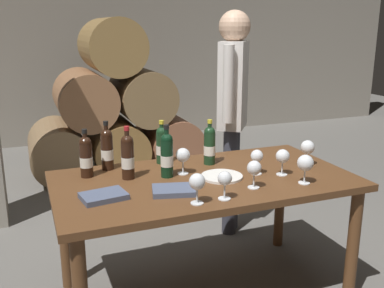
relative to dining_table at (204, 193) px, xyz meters
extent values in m
cube|color=gray|center=(0.00, 4.20, 0.73)|extent=(10.00, 0.24, 2.80)
cylinder|color=olive|center=(-0.63, 2.60, -0.37)|extent=(0.60, 0.90, 0.60)
cylinder|color=olive|center=(0.00, 2.60, -0.37)|extent=(0.60, 0.90, 0.60)
cylinder|color=#985F41|center=(0.63, 2.60, -0.37)|extent=(0.60, 0.90, 0.60)
cylinder|color=#916240|center=(-0.32, 2.60, 0.18)|extent=(0.60, 0.90, 0.60)
cylinder|color=olive|center=(0.32, 2.60, 0.18)|extent=(0.60, 0.90, 0.60)
cylinder|color=olive|center=(0.00, 2.60, 0.72)|extent=(0.60, 0.90, 0.60)
cube|color=brown|center=(0.00, 0.00, 0.07)|extent=(1.70, 0.90, 0.04)
cylinder|color=brown|center=(0.77, -0.39, -0.31)|extent=(0.07, 0.07, 0.72)
cylinder|color=brown|center=(-0.77, 0.39, -0.31)|extent=(0.07, 0.07, 0.72)
cylinder|color=brown|center=(0.77, 0.39, -0.31)|extent=(0.07, 0.07, 0.72)
cylinder|color=#19381E|center=(0.13, 0.23, 0.19)|extent=(0.07, 0.07, 0.20)
sphere|color=#19381E|center=(0.13, 0.23, 0.30)|extent=(0.07, 0.07, 0.07)
cylinder|color=#19381E|center=(0.13, 0.23, 0.32)|extent=(0.03, 0.03, 0.06)
cylinder|color=gold|center=(0.13, 0.23, 0.36)|extent=(0.03, 0.03, 0.02)
cylinder|color=silver|center=(0.13, 0.23, 0.18)|extent=(0.07, 0.07, 0.06)
cylinder|color=black|center=(-0.63, 0.26, 0.19)|extent=(0.07, 0.07, 0.20)
sphere|color=black|center=(-0.63, 0.26, 0.29)|extent=(0.07, 0.07, 0.07)
cylinder|color=black|center=(-0.63, 0.26, 0.32)|extent=(0.03, 0.03, 0.06)
cylinder|color=black|center=(-0.63, 0.26, 0.36)|extent=(0.03, 0.03, 0.02)
cylinder|color=silver|center=(-0.63, 0.26, 0.18)|extent=(0.07, 0.07, 0.06)
cylinder|color=black|center=(-0.19, 0.10, 0.20)|extent=(0.07, 0.07, 0.21)
sphere|color=black|center=(-0.19, 0.10, 0.31)|extent=(0.07, 0.07, 0.07)
cylinder|color=black|center=(-0.19, 0.10, 0.34)|extent=(0.03, 0.03, 0.07)
cylinder|color=black|center=(-0.19, 0.10, 0.39)|extent=(0.03, 0.03, 0.02)
cylinder|color=silver|center=(-0.19, 0.10, 0.19)|extent=(0.07, 0.07, 0.06)
cylinder|color=black|center=(-0.41, 0.14, 0.20)|extent=(0.07, 0.07, 0.21)
sphere|color=black|center=(-0.41, 0.14, 0.31)|extent=(0.07, 0.07, 0.07)
cylinder|color=black|center=(-0.41, 0.14, 0.34)|extent=(0.03, 0.03, 0.07)
cylinder|color=#B21E23|center=(-0.41, 0.14, 0.38)|extent=(0.03, 0.03, 0.02)
cylinder|color=silver|center=(-0.41, 0.14, 0.19)|extent=(0.07, 0.07, 0.06)
cylinder|color=black|center=(-0.49, 0.35, 0.20)|extent=(0.07, 0.07, 0.21)
sphere|color=black|center=(-0.49, 0.35, 0.31)|extent=(0.07, 0.07, 0.07)
cylinder|color=black|center=(-0.49, 0.35, 0.33)|extent=(0.03, 0.03, 0.07)
cylinder|color=black|center=(-0.49, 0.35, 0.38)|extent=(0.03, 0.03, 0.02)
cylinder|color=silver|center=(-0.49, 0.35, 0.19)|extent=(0.07, 0.07, 0.06)
cylinder|color=#19381E|center=(-0.14, 0.36, 0.19)|extent=(0.07, 0.07, 0.19)
sphere|color=#19381E|center=(-0.14, 0.36, 0.29)|extent=(0.07, 0.07, 0.07)
cylinder|color=#19381E|center=(-0.14, 0.36, 0.31)|extent=(0.03, 0.03, 0.06)
cylinder|color=gold|center=(-0.14, 0.36, 0.36)|extent=(0.03, 0.03, 0.02)
cylinder|color=silver|center=(-0.14, 0.36, 0.18)|extent=(0.07, 0.07, 0.06)
cylinder|color=white|center=(0.18, -0.25, 0.09)|extent=(0.06, 0.06, 0.00)
cylinder|color=white|center=(0.18, -0.25, 0.13)|extent=(0.01, 0.01, 0.07)
sphere|color=white|center=(0.18, -0.25, 0.20)|extent=(0.08, 0.08, 0.08)
cylinder|color=white|center=(-0.18, -0.34, 0.09)|extent=(0.06, 0.06, 0.00)
cylinder|color=white|center=(-0.18, -0.34, 0.13)|extent=(0.01, 0.01, 0.07)
sphere|color=white|center=(-0.18, -0.34, 0.21)|extent=(0.08, 0.08, 0.08)
cylinder|color=white|center=(0.69, -0.01, 0.09)|extent=(0.06, 0.06, 0.00)
cylinder|color=white|center=(0.69, -0.01, 0.13)|extent=(0.01, 0.01, 0.07)
sphere|color=white|center=(0.69, -0.01, 0.21)|extent=(0.09, 0.09, 0.09)
cylinder|color=white|center=(0.31, -0.05, 0.09)|extent=(0.06, 0.06, 0.00)
cylinder|color=white|center=(0.31, -0.05, 0.13)|extent=(0.01, 0.01, 0.07)
sphere|color=white|center=(0.31, -0.05, 0.20)|extent=(0.07, 0.07, 0.07)
cylinder|color=white|center=(0.44, -0.12, 0.09)|extent=(0.06, 0.06, 0.00)
cylinder|color=white|center=(0.44, -0.12, 0.13)|extent=(0.01, 0.01, 0.07)
sphere|color=white|center=(0.44, -0.12, 0.21)|extent=(0.08, 0.08, 0.08)
cylinder|color=white|center=(0.48, -0.29, 0.09)|extent=(0.06, 0.06, 0.00)
cylinder|color=white|center=(0.48, -0.29, 0.13)|extent=(0.01, 0.01, 0.07)
sphere|color=white|center=(0.48, -0.29, 0.21)|extent=(0.09, 0.09, 0.09)
cylinder|color=white|center=(-0.09, 0.11, 0.09)|extent=(0.06, 0.06, 0.00)
cylinder|color=white|center=(-0.09, 0.11, 0.13)|extent=(0.01, 0.01, 0.07)
sphere|color=white|center=(-0.09, 0.11, 0.21)|extent=(0.08, 0.08, 0.08)
cylinder|color=white|center=(-0.03, -0.34, 0.09)|extent=(0.06, 0.06, 0.00)
cylinder|color=white|center=(-0.03, -0.34, 0.13)|extent=(0.01, 0.01, 0.07)
sphere|color=white|center=(-0.03, -0.34, 0.20)|extent=(0.07, 0.07, 0.07)
cube|color=#4C5670|center=(-0.60, -0.11, 0.11)|extent=(0.24, 0.19, 0.03)
cube|color=#4C5670|center=(-0.24, -0.16, 0.11)|extent=(0.25, 0.21, 0.03)
cylinder|color=white|center=(0.09, -0.03, 0.10)|extent=(0.24, 0.24, 0.01)
cylinder|color=#383842|center=(0.57, 0.79, -0.24)|extent=(0.11, 0.11, 0.85)
cylinder|color=#383842|center=(0.51, 0.71, -0.24)|extent=(0.11, 0.11, 0.85)
cube|color=silver|center=(0.54, 0.75, 0.51)|extent=(0.33, 0.36, 0.64)
cylinder|color=silver|center=(0.67, 0.92, 0.54)|extent=(0.08, 0.08, 0.54)
cylinder|color=silver|center=(0.42, 0.58, 0.54)|extent=(0.08, 0.08, 0.54)
sphere|color=tan|center=(0.54, 0.75, 0.93)|extent=(0.23, 0.23, 0.23)
camera|label=1|loc=(-0.93, -2.21, 0.93)|focal=41.30mm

